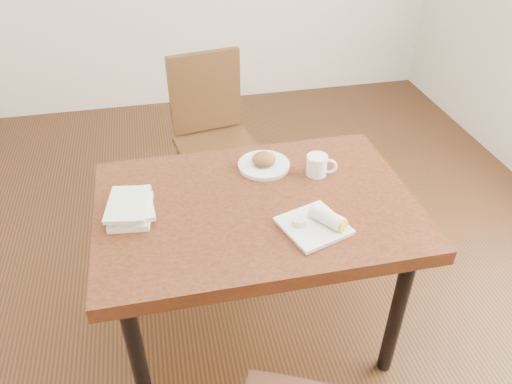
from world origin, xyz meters
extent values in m
cube|color=#472814|center=(0.00, 0.00, -0.01)|extent=(4.00, 5.00, 0.01)
cube|color=#602F16|center=(0.00, 0.00, 0.72)|extent=(1.21, 0.82, 0.06)
cylinder|color=black|center=(-0.51, -0.31, 0.34)|extent=(0.06, 0.06, 0.69)
cylinder|color=black|center=(0.51, -0.31, 0.34)|extent=(0.06, 0.06, 0.69)
cylinder|color=black|center=(-0.51, 0.31, 0.34)|extent=(0.06, 0.06, 0.69)
cylinder|color=black|center=(0.51, 0.31, 0.34)|extent=(0.06, 0.06, 0.69)
cylinder|color=#4D3216|center=(0.12, 1.08, 0.23)|extent=(0.04, 0.04, 0.45)
cylinder|color=#4D3216|center=(-0.23, 1.02, 0.23)|extent=(0.04, 0.04, 0.45)
cylinder|color=#4D3216|center=(0.18, 0.73, 0.23)|extent=(0.04, 0.04, 0.45)
cylinder|color=#4D3216|center=(-0.17, 0.67, 0.23)|extent=(0.04, 0.04, 0.45)
cube|color=#4D3216|center=(-0.02, 0.88, 0.47)|extent=(0.48, 0.48, 0.04)
cube|color=#4D3216|center=(-0.06, 1.06, 0.73)|extent=(0.40, 0.11, 0.45)
cylinder|color=white|center=(0.08, 0.23, 0.76)|extent=(0.21, 0.21, 0.01)
cylinder|color=white|center=(0.08, 0.23, 0.77)|extent=(0.22, 0.22, 0.01)
ellipsoid|color=#B27538|center=(0.08, 0.23, 0.79)|extent=(0.10, 0.10, 0.06)
cylinder|color=white|center=(0.28, 0.14, 0.79)|extent=(0.09, 0.09, 0.09)
torus|color=white|center=(0.33, 0.12, 0.79)|extent=(0.07, 0.04, 0.07)
cylinder|color=tan|center=(0.28, 0.14, 0.83)|extent=(0.08, 0.08, 0.01)
cylinder|color=#F2E5CC|center=(0.28, 0.14, 0.83)|extent=(0.05, 0.05, 0.00)
cube|color=white|center=(0.17, -0.19, 0.76)|extent=(0.26, 0.26, 0.01)
cube|color=white|center=(0.17, -0.19, 0.76)|extent=(0.27, 0.27, 0.01)
cylinder|color=white|center=(0.22, -0.19, 0.79)|extent=(0.12, 0.14, 0.05)
cylinder|color=yellow|center=(0.25, -0.25, 0.79)|extent=(0.05, 0.04, 0.05)
cylinder|color=silver|center=(0.12, -0.18, 0.78)|extent=(0.04, 0.04, 0.03)
cylinder|color=red|center=(0.12, -0.18, 0.79)|extent=(0.04, 0.04, 0.01)
cube|color=white|center=(-0.47, 0.03, 0.76)|extent=(0.17, 0.23, 0.02)
cube|color=silver|center=(-0.46, 0.04, 0.78)|extent=(0.16, 0.22, 0.02)
cube|color=#B6E196|center=(-0.47, 0.03, 0.80)|extent=(0.18, 0.23, 0.02)
camera|label=1|loc=(-0.32, -1.48, 1.91)|focal=35.00mm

